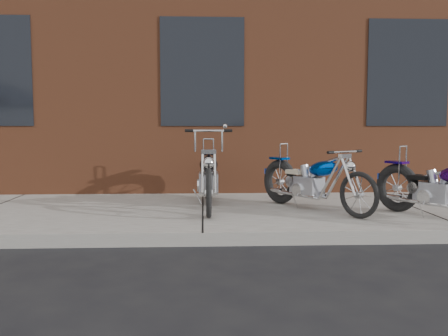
{
  "coord_description": "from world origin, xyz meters",
  "views": [
    {
      "loc": [
        0.01,
        -5.03,
        1.3
      ],
      "look_at": [
        0.27,
        0.8,
        0.78
      ],
      "focal_mm": 38.0,
      "sensor_mm": 36.0,
      "label": 1
    }
  ],
  "objects": [
    {
      "name": "ground",
      "position": [
        0.0,
        0.0,
        0.0
      ],
      "size": [
        120.0,
        120.0,
        0.0
      ],
      "primitive_type": "plane",
      "color": "black",
      "rests_on": "ground"
    },
    {
      "name": "sidewalk",
      "position": [
        0.0,
        1.5,
        0.07
      ],
      "size": [
        22.0,
        3.0,
        0.15
      ],
      "primitive_type": "cube",
      "color": "slate",
      "rests_on": "ground"
    },
    {
      "name": "building_brick",
      "position": [
        0.0,
        8.0,
        4.0
      ],
      "size": [
        22.0,
        10.0,
        8.0
      ],
      "primitive_type": "cube",
      "color": "brown",
      "rests_on": "ground"
    },
    {
      "name": "chopper_purple",
      "position": [
        2.95,
        0.61,
        0.52
      ],
      "size": [
        1.14,
        1.79,
        1.14
      ],
      "rotation": [
        0.0,
        0.0,
        -1.02
      ],
      "color": "black",
      "rests_on": "sidewalk"
    },
    {
      "name": "chopper_blue",
      "position": [
        1.51,
        1.36,
        0.52
      ],
      "size": [
        1.22,
        1.76,
        0.89
      ],
      "rotation": [
        0.0,
        0.0,
        -0.98
      ],
      "color": "black",
      "rests_on": "sidewalk"
    },
    {
      "name": "chopper_third",
      "position": [
        0.09,
        1.66,
        0.54
      ],
      "size": [
        0.53,
        2.18,
        1.11
      ],
      "rotation": [
        0.0,
        0.0,
        -1.58
      ],
      "color": "black",
      "rests_on": "sidewalk"
    }
  ]
}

